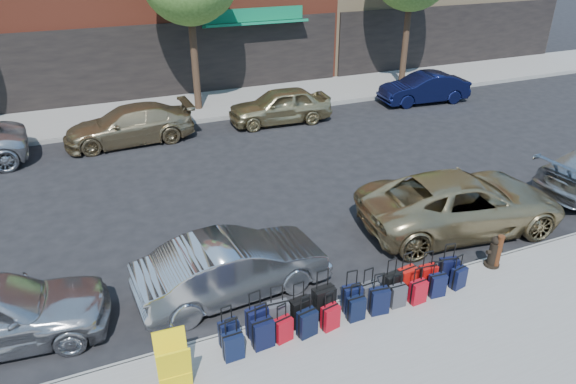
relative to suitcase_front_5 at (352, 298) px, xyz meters
name	(u,v)px	position (x,y,z in m)	size (l,w,h in m)	color
ground	(265,211)	(-0.08, 4.83, -0.44)	(120.00, 120.00, 0.00)	black
sidewalk_near	(393,371)	(-0.08, -1.67, -0.37)	(60.00, 4.00, 0.15)	gray
sidewalk_far	(185,108)	(-0.08, 14.83, -0.37)	(60.00, 4.00, 0.15)	gray
curb_near	(340,303)	(-0.08, 0.35, -0.37)	(60.00, 0.08, 0.15)	gray
curb_far	(196,122)	(-0.08, 12.81, -0.37)	(60.00, 0.08, 0.15)	gray
suitcase_front_0	(229,333)	(-2.59, 0.03, -0.02)	(0.38, 0.25, 0.87)	black
suitcase_front_1	(257,322)	(-2.01, 0.08, 0.02)	(0.44, 0.29, 0.99)	black
suitcase_front_2	(278,316)	(-1.58, 0.07, 0.02)	(0.43, 0.25, 1.00)	#38393D
suitcase_front_3	(300,312)	(-1.14, 0.02, 0.01)	(0.43, 0.28, 0.98)	black
suitcase_front_4	(324,302)	(-0.60, 0.08, 0.04)	(0.46, 0.27, 1.07)	black
suitcase_front_5	(352,298)	(0.00, 0.00, 0.00)	(0.41, 0.24, 0.94)	black
suitcase_front_6	(369,295)	(0.39, -0.01, -0.01)	(0.38, 0.23, 0.89)	#36363A
suitcase_front_7	(392,285)	(0.99, 0.05, 0.00)	(0.40, 0.25, 0.93)	black
suitcase_front_8	(407,280)	(1.37, 0.07, 0.01)	(0.42, 0.27, 0.96)	#B5110B
suitcase_front_9	(427,277)	(1.86, 0.01, -0.01)	(0.38, 0.22, 0.90)	#9D0B0A
suitcase_front_10	(448,270)	(2.41, 0.01, 0.00)	(0.43, 0.29, 0.95)	black
suitcase_back_0	(233,346)	(-2.62, -0.32, -0.02)	(0.37, 0.22, 0.87)	black
suitcase_back_1	(263,334)	(-2.02, -0.25, 0.00)	(0.41, 0.26, 0.95)	black
suitcase_back_2	(283,329)	(-1.61, -0.25, -0.04)	(0.37, 0.26, 0.81)	maroon
suitcase_back_3	(307,323)	(-1.14, -0.29, -0.02)	(0.41, 0.28, 0.89)	black
suitcase_back_4	(330,317)	(-0.64, -0.30, -0.04)	(0.38, 0.26, 0.83)	#9D0A16
suitcase_back_5	(356,308)	(-0.06, -0.27, -0.04)	(0.35, 0.20, 0.83)	black
suitcase_back_6	(379,301)	(0.47, -0.27, -0.01)	(0.41, 0.26, 0.92)	black
suitcase_back_7	(398,296)	(0.93, -0.25, -0.05)	(0.34, 0.20, 0.80)	#35353A
suitcase_back_8	(418,292)	(1.39, -0.31, -0.04)	(0.36, 0.23, 0.83)	#A00A17
suitcase_back_9	(437,285)	(1.90, -0.28, -0.03)	(0.36, 0.23, 0.83)	black
suitcase_back_10	(459,278)	(2.50, -0.24, -0.05)	(0.37, 0.26, 0.80)	black
fire_hydrant	(494,252)	(3.77, 0.11, 0.07)	(0.40, 0.35, 0.79)	black
bollard	(498,251)	(3.80, 0.02, 0.14)	(0.15, 0.15, 0.84)	#38190C
display_rack	(173,363)	(-3.72, -0.53, 0.19)	(0.58, 0.63, 0.98)	yellow
car_near_1	(233,267)	(-1.98, 1.67, 0.24)	(1.45, 4.15, 1.37)	#B1B4B8
car_near_2	(462,202)	(4.37, 2.00, 0.31)	(2.49, 5.40, 1.50)	tan
car_far_1	(129,125)	(-2.80, 11.75, 0.23)	(1.90, 4.68, 1.36)	#9F8A61
car_far_2	(280,106)	(3.16, 11.64, 0.27)	(1.68, 4.18, 1.42)	tan
car_far_3	(424,88)	(10.25, 11.62, 0.23)	(1.42, 4.07, 1.34)	#0C1237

